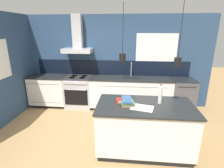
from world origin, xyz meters
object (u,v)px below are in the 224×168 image
Objects in this scene: dishwasher at (182,95)px; bottle_on_island at (160,95)px; oven_range at (79,92)px; red_supply_box at (122,101)px; book_stack at (126,101)px.

bottle_on_island is at bearing -118.44° from dishwasher.
bottle_on_island reaches higher than oven_range.
book_stack is at bearing -30.39° from red_supply_box.
red_supply_box is at bearing -176.53° from bottle_on_island.
bottle_on_island is 0.98× the size of book_stack.
red_supply_box is at bearing -132.85° from dishwasher.
dishwasher is 4.67× the size of red_supply_box.
dishwasher is 2.52× the size of bottle_on_island.
dishwasher is (2.93, 0.00, -0.00)m from oven_range.
red_supply_box is (-0.09, 0.05, -0.01)m from book_stack.
oven_range is 2.23m from red_supply_box.
book_stack is (-1.52, -1.79, 0.51)m from dishwasher.
book_stack is at bearing -51.79° from oven_range.
book_stack reaches higher than red_supply_box.
dishwasher is at bearing 0.08° from oven_range.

